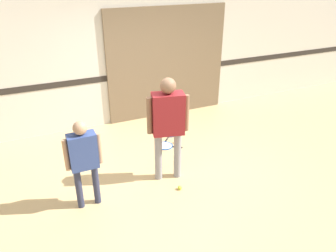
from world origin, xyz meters
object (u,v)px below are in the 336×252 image
Objects in this scene: person_instructor at (168,119)px; racket_second_spare at (170,134)px; tennis_ball_near_instructor at (180,188)px; tennis_ball_by_spare_racket at (176,142)px; racket_spare_on_floor at (166,146)px; person_student_left at (84,156)px.

person_instructor reaches higher than racket_second_spare.
tennis_ball_near_instructor is (0.03, -0.38, -1.01)m from person_instructor.
racket_second_spare is 6.84× the size of tennis_ball_by_spare_racket.
tennis_ball_by_spare_racket is at bearing 43.27° from racket_spare_on_floor.
tennis_ball_by_spare_racket is (0.58, 1.35, 0.00)m from tennis_ball_near_instructor.
racket_second_spare is at bearing 83.42° from tennis_ball_by_spare_racket.
person_instructor is 25.68× the size of tennis_ball_near_instructor.
person_student_left reaches higher than racket_spare_on_floor.
person_student_left is at bearing -159.88° from person_instructor.
person_instructor is 3.75× the size of racket_second_spare.
person_student_left is 2.95× the size of racket_second_spare.
racket_spare_on_floor is (1.69, 1.10, -0.81)m from person_student_left.
person_student_left is at bearing -110.51° from racket_spare_on_floor.
person_instructor is 25.68× the size of tennis_ball_by_spare_racket.
tennis_ball_near_instructor is at bearing -72.50° from person_instructor.
racket_spare_on_floor is 7.62× the size of tennis_ball_near_instructor.
tennis_ball_near_instructor reaches higher than racket_second_spare.
tennis_ball_by_spare_racket is (0.24, 0.03, 0.02)m from racket_spare_on_floor.
tennis_ball_near_instructor is at bearing -67.94° from racket_spare_on_floor.
racket_second_spare is 6.84× the size of tennis_ball_near_instructor.
person_student_left is 2.17m from racket_spare_on_floor.
racket_spare_on_floor is at bearing -173.16° from tennis_ball_by_spare_racket.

